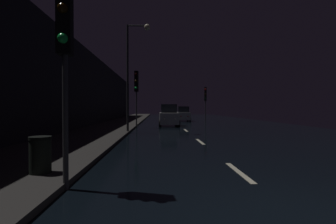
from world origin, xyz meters
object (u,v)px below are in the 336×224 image
at_px(traffic_light_far_right, 205,97).
at_px(trash_bin_curbside, 40,155).
at_px(streetlamp_overhead, 134,62).
at_px(traffic_light_near_left, 65,29).
at_px(traffic_light_far_left, 136,86).
at_px(car_distant_taillights, 183,114).
at_px(car_approaching_headlights, 169,116).

bearing_deg(traffic_light_far_right, trash_bin_curbside, -7.76).
bearing_deg(streetlamp_overhead, traffic_light_far_right, 62.11).
bearing_deg(traffic_light_near_left, streetlamp_overhead, 171.62).
xyz_separation_m(traffic_light_far_left, car_distant_taillights, (5.45, 11.25, -2.89)).
bearing_deg(trash_bin_curbside, traffic_light_near_left, -42.95).
xyz_separation_m(car_approaching_headlights, car_distant_taillights, (2.38, 8.94, -0.07)).
bearing_deg(car_approaching_headlights, traffic_light_near_left, -9.17).
xyz_separation_m(traffic_light_near_left, car_distant_taillights, (5.55, 28.53, -2.61)).
bearing_deg(car_distant_taillights, traffic_light_far_right, -104.69).
xyz_separation_m(traffic_light_far_left, trash_bin_curbside, (-1.05, -16.39, -3.19)).
relative_size(traffic_light_near_left, car_approaching_headlights, 1.12).
relative_size(traffic_light_far_right, traffic_light_far_left, 0.89).
xyz_separation_m(streetlamp_overhead, car_approaching_headlights, (2.83, 7.31, -4.11)).
bearing_deg(traffic_light_far_left, traffic_light_far_right, 154.46).
bearing_deg(traffic_light_near_left, traffic_light_far_right, 156.10).
height_order(traffic_light_near_left, car_distant_taillights, traffic_light_near_left).
distance_m(trash_bin_curbside, car_distant_taillights, 28.40).
xyz_separation_m(trash_bin_curbside, car_approaching_headlights, (4.12, 18.70, 0.38)).
bearing_deg(traffic_light_near_left, trash_bin_curbside, -139.77).
bearing_deg(car_approaching_headlights, traffic_light_far_left, -53.14).
height_order(traffic_light_far_left, car_approaching_headlights, traffic_light_far_left).
bearing_deg(traffic_light_far_right, car_distant_taillights, -93.01).
bearing_deg(car_distant_taillights, streetlamp_overhead, 162.22).
xyz_separation_m(traffic_light_near_left, streetlamp_overhead, (0.33, 12.27, 1.57)).
height_order(trash_bin_curbside, car_distant_taillights, car_distant_taillights).
bearing_deg(streetlamp_overhead, car_approaching_headlights, 68.84).
relative_size(traffic_light_far_right, trash_bin_curbside, 5.00).
distance_m(traffic_light_near_left, car_approaching_headlights, 20.00).
relative_size(traffic_light_far_right, streetlamp_overhead, 0.60).
bearing_deg(traffic_light_far_left, traffic_light_near_left, 13.01).
height_order(traffic_light_far_left, streetlamp_overhead, streetlamp_overhead).
distance_m(traffic_light_far_right, streetlamp_overhead, 17.60).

